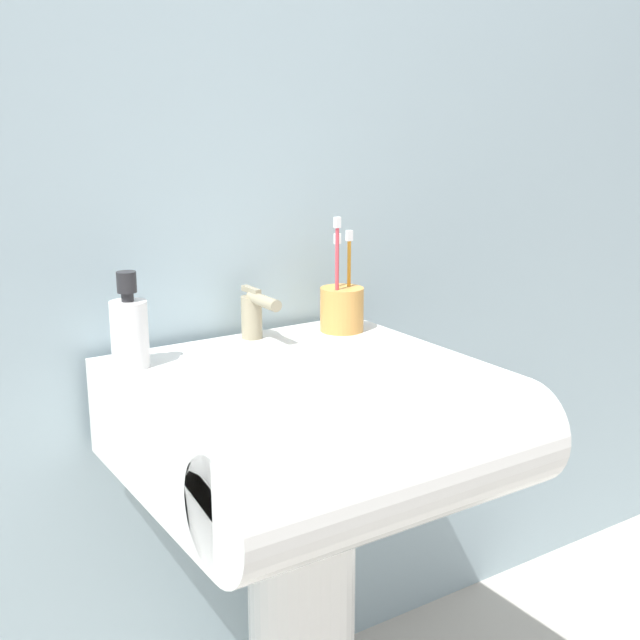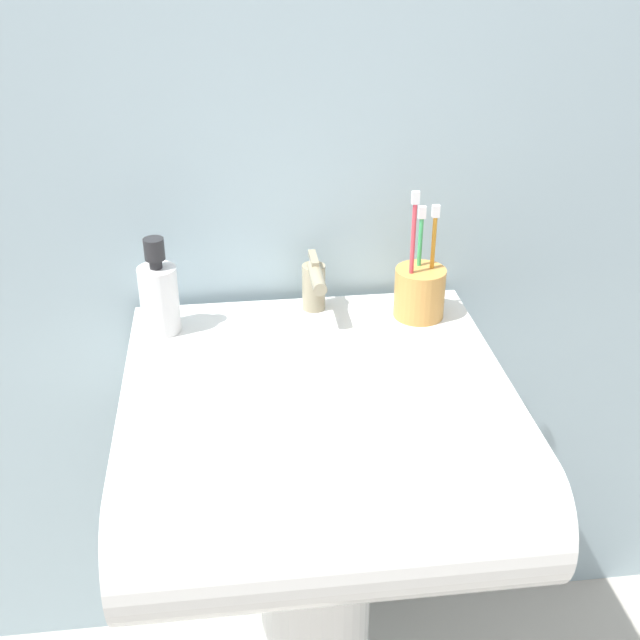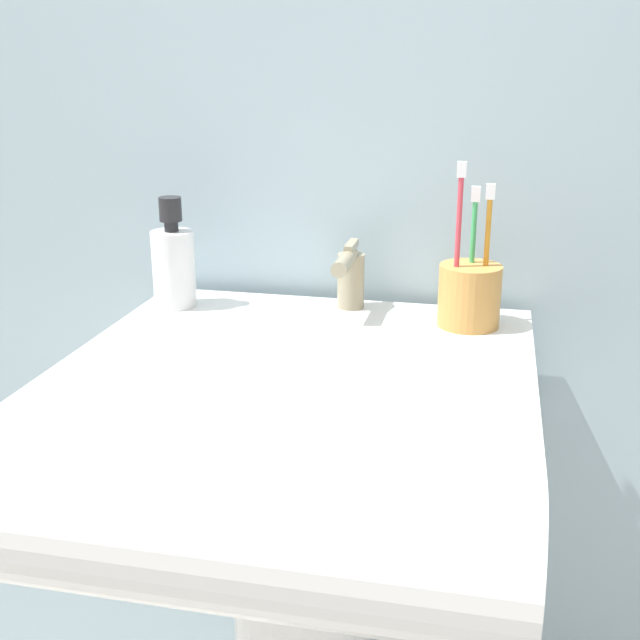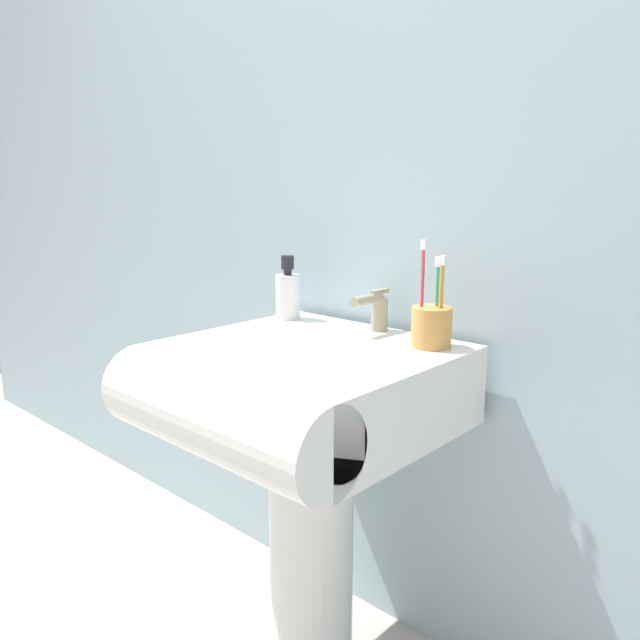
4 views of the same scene
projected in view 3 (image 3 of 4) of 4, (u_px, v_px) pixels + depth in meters
The scene contains 5 objects.
wall_back at pixel (349, 4), 1.12m from camera, with size 5.00×0.05×2.40m, color #9EB7C1.
sink_basin at pixel (290, 441), 0.95m from camera, with size 0.56×0.58×0.17m.
faucet at pixel (349, 275), 1.14m from camera, with size 0.04×0.12×0.10m.
toothbrush_cup at pixel (469, 293), 1.08m from camera, with size 0.08×0.08×0.22m.
soap_bottle at pixel (174, 264), 1.16m from camera, with size 0.06×0.06×0.16m.
Camera 3 is at (0.22, -0.89, 1.13)m, focal length 45.00 mm.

